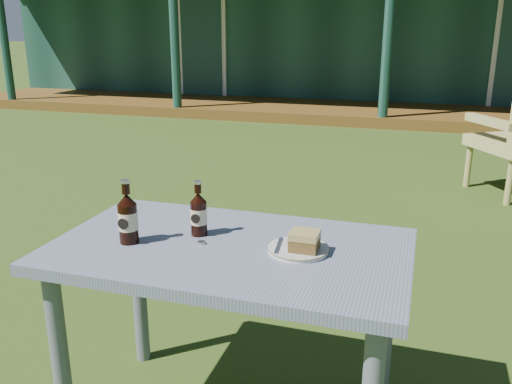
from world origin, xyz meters
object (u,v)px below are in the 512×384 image
(cafe_table, at_px, (230,273))
(plate, at_px, (298,249))
(cake_slice, at_px, (305,241))
(cola_bottle_far, at_px, (128,218))
(cola_bottle_near, at_px, (199,214))

(cafe_table, distance_m, plate, 0.26)
(cafe_table, xyz_separation_m, cake_slice, (0.26, 0.01, 0.15))
(plate, bearing_deg, cake_slice, -29.56)
(cafe_table, relative_size, cake_slice, 13.04)
(cafe_table, bearing_deg, cake_slice, 1.78)
(plate, height_order, cake_slice, cake_slice)
(cafe_table, bearing_deg, cola_bottle_far, -166.95)
(cafe_table, relative_size, cola_bottle_near, 6.06)
(cafe_table, height_order, cola_bottle_far, cola_bottle_far)
(cake_slice, distance_m, cola_bottle_far, 0.60)
(cola_bottle_near, xyz_separation_m, cola_bottle_far, (-0.20, -0.14, 0.01))
(cola_bottle_near, height_order, cola_bottle_far, cola_bottle_far)
(plate, distance_m, cola_bottle_far, 0.58)
(plate, height_order, cola_bottle_near, cola_bottle_near)
(cola_bottle_far, bearing_deg, plate, 9.84)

